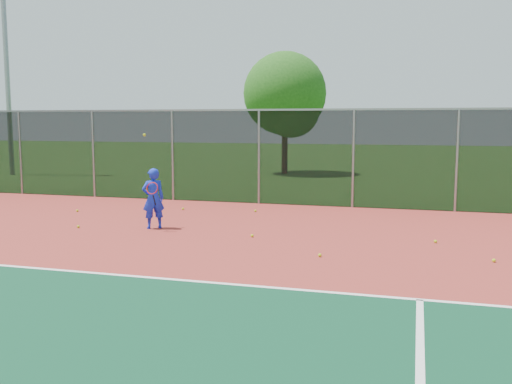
% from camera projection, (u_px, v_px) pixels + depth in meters
% --- Properties ---
extents(ground, '(120.00, 120.00, 0.00)m').
position_uv_depth(ground, '(228.00, 370.00, 6.16)').
color(ground, '#265518').
rests_on(ground, ground).
extents(court_apron, '(30.00, 20.00, 0.02)m').
position_uv_depth(court_apron, '(273.00, 310.00, 8.06)').
color(court_apron, '#9C3027').
rests_on(court_apron, ground).
extents(fence_back, '(30.00, 0.06, 3.03)m').
position_uv_depth(fence_back, '(353.00, 157.00, 17.42)').
color(fence_back, black).
rests_on(fence_back, court_apron).
extents(tennis_player, '(0.65, 0.72, 2.35)m').
position_uv_depth(tennis_player, '(153.00, 198.00, 14.06)').
color(tennis_player, '#162FD6').
rests_on(tennis_player, court_apron).
extents(practice_ball_0, '(0.07, 0.07, 0.07)m').
position_uv_depth(practice_ball_0, '(183.00, 209.00, 17.07)').
color(practice_ball_0, '#B4CF18').
rests_on(practice_ball_0, court_apron).
extents(practice_ball_1, '(0.07, 0.07, 0.07)m').
position_uv_depth(practice_ball_1, '(77.00, 211.00, 16.71)').
color(practice_ball_1, '#B4CF18').
rests_on(practice_ball_1, court_apron).
extents(practice_ball_2, '(0.07, 0.07, 0.07)m').
position_uv_depth(practice_ball_2, '(494.00, 260.00, 10.76)').
color(practice_ball_2, '#B4CF18').
rests_on(practice_ball_2, court_apron).
extents(practice_ball_3, '(0.07, 0.07, 0.07)m').
position_uv_depth(practice_ball_3, '(255.00, 211.00, 16.69)').
color(practice_ball_3, '#B4CF18').
rests_on(practice_ball_3, court_apron).
extents(practice_ball_4, '(0.07, 0.07, 0.07)m').
position_uv_depth(practice_ball_4, '(78.00, 227.00, 14.20)').
color(practice_ball_4, '#B4CF18').
rests_on(practice_ball_4, court_apron).
extents(practice_ball_5, '(0.07, 0.07, 0.07)m').
position_uv_depth(practice_ball_5, '(252.00, 236.00, 13.07)').
color(practice_ball_5, '#B4CF18').
rests_on(practice_ball_5, court_apron).
extents(practice_ball_6, '(0.07, 0.07, 0.07)m').
position_uv_depth(practice_ball_6, '(320.00, 255.00, 11.18)').
color(practice_ball_6, '#B4CF18').
rests_on(practice_ball_6, court_apron).
extents(practice_ball_7, '(0.07, 0.07, 0.07)m').
position_uv_depth(practice_ball_7, '(435.00, 241.00, 12.45)').
color(practice_ball_7, '#B4CF18').
rests_on(practice_ball_7, court_apron).
extents(floodlight_nw, '(0.90, 0.40, 11.81)m').
position_uv_depth(floodlight_nw, '(5.00, 38.00, 27.58)').
color(floodlight_nw, gray).
rests_on(floodlight_nw, ground).
extents(tree_back_left, '(4.17, 4.17, 6.12)m').
position_uv_depth(tree_back_left, '(287.00, 97.00, 28.46)').
color(tree_back_left, '#331E12').
rests_on(tree_back_left, ground).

